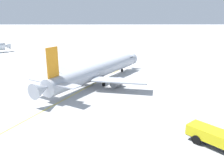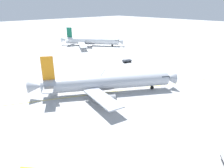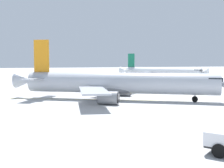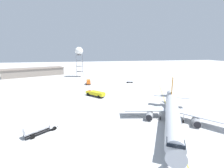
% 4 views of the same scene
% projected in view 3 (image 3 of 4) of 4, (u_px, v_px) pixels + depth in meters
% --- Properties ---
extents(ground_plane, '(600.00, 600.00, 0.00)m').
position_uv_depth(ground_plane, '(135.00, 100.00, 59.77)').
color(ground_plane, '#B2B2B2').
extents(airliner_main, '(27.64, 38.01, 11.69)m').
position_uv_depth(airliner_main, '(117.00, 84.00, 58.77)').
color(airliner_main, '#B2B7C1').
rests_on(airliner_main, ground_plane).
extents(airliner_secondary, '(32.96, 30.65, 11.21)m').
position_uv_depth(airliner_secondary, '(161.00, 72.00, 129.86)').
color(airliner_secondary, silver).
rests_on(airliner_secondary, ground_plane).
extents(baggage_truck_truck, '(2.92, 4.19, 1.22)m').
position_uv_depth(baggage_truck_truck, '(192.00, 85.00, 86.10)').
color(baggage_truck_truck, '#232326').
rests_on(baggage_truck_truck, ground_plane).
extents(taxiway_centreline, '(52.95, 112.12, 0.01)m').
position_uv_depth(taxiway_centreline, '(120.00, 100.00, 59.26)').
color(taxiway_centreline, yellow).
rests_on(taxiway_centreline, ground_plane).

